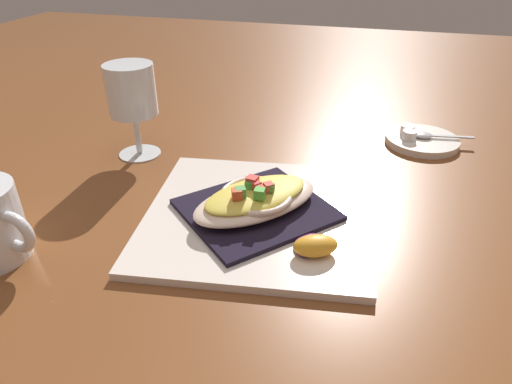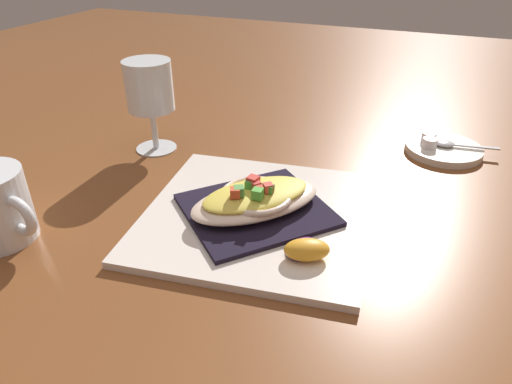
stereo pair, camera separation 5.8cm
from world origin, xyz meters
The scene contains 10 objects.
ground_plane centered at (0.00, 0.00, 0.00)m, with size 2.60×2.60×0.00m, color brown.
square_plate centered at (0.00, 0.00, 0.01)m, with size 0.28×0.28×0.01m, color white.
folded_napkin centered at (0.00, 0.00, 0.01)m, with size 0.17×0.16×0.01m, color black.
gratin_dish centered at (0.00, 0.00, 0.03)m, with size 0.18×0.19×0.04m.
orange_garnish centered at (0.09, -0.06, 0.02)m, with size 0.06×0.06×0.02m.
stemmed_glass centered at (-0.24, 0.13, 0.10)m, with size 0.08×0.08×0.15m.
creamer_saucer centered at (0.22, 0.30, 0.01)m, with size 0.13×0.13×0.01m, color white.
spoon centered at (0.23, 0.30, 0.02)m, with size 0.10×0.03×0.01m.
creamer_cup_0 centered at (0.19, 0.31, 0.02)m, with size 0.02×0.02×0.02m, color white.
creamer_cup_1 centered at (0.19, 0.29, 0.02)m, with size 0.02×0.02×0.02m, color white.
Camera 1 is at (0.13, -0.48, 0.34)m, focal length 32.00 mm.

